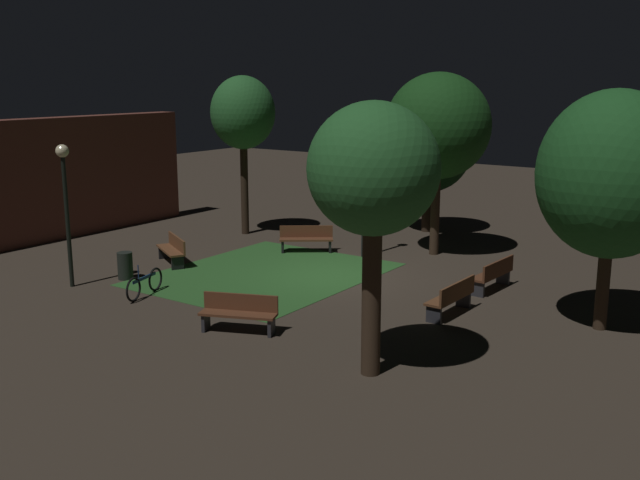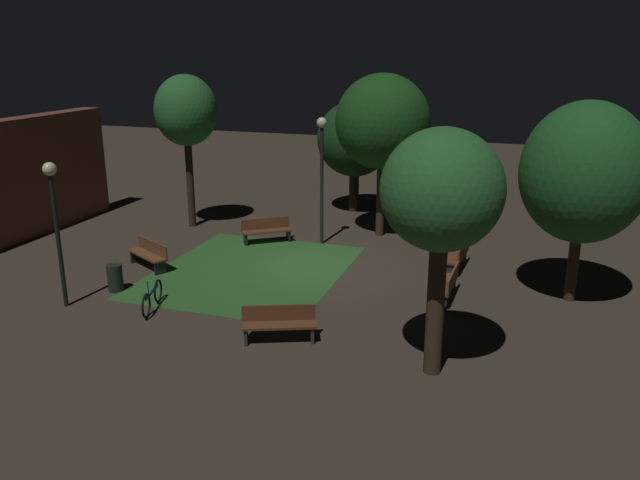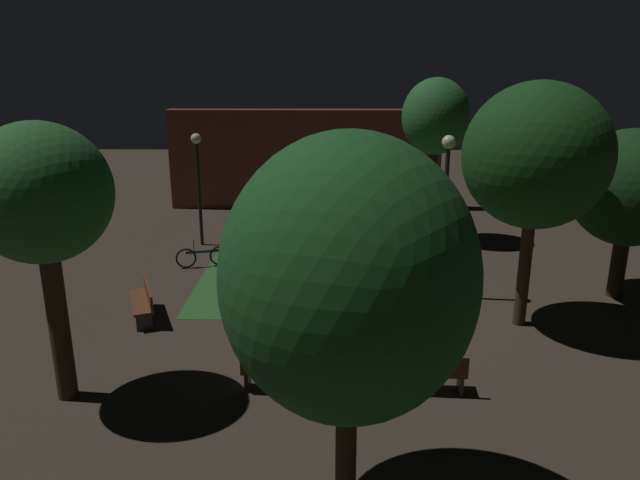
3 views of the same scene
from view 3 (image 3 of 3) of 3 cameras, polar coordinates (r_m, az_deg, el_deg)
The scene contains 17 objects.
ground_plane at distance 16.26m, azimuth 2.62°, elevation -6.16°, with size 60.00×60.00×0.00m, color #3D3328.
grass_lawn at distance 17.87m, azimuth -0.52°, elevation -3.97°, with size 7.01×5.75×0.01m, color #2D6028.
bench_path_side at distance 11.99m, azimuth -3.26°, elevation -12.43°, with size 1.81×0.53×0.88m.
bench_by_lamp at distance 12.10m, azimuth 9.75°, elevation -12.37°, with size 1.83×0.59×0.88m.
bench_back_row at distance 20.81m, azimuth -2.21°, elevation 0.42°, with size 1.30×1.81×0.88m.
bench_near_trees at distance 15.88m, azimuth -16.75°, elevation -5.59°, with size 1.12×1.85×0.88m.
bench_front_left at distance 18.58m, azimuth 9.02°, elevation -1.80°, with size 1.45×1.74×0.88m.
tree_back_right at distance 14.71m, azimuth 20.21°, elevation 7.59°, with size 3.42×3.42×5.98m.
tree_back_left at distance 21.50m, azimuth 11.14°, elevation 11.53°, with size 2.38×2.38×5.88m.
tree_tall_center at distance 17.92m, azimuth 27.83°, elevation 4.43°, with size 3.17×3.17×4.70m.
tree_right_canopy at distance 7.65m, azimuth 2.78°, elevation -3.80°, with size 3.38×3.38×5.57m.
tree_lawn_side at distance 11.64m, azimuth -25.42°, elevation 3.80°, with size 2.54×2.54×5.38m.
lamp_post_near_wall at distance 16.12m, azimuth 12.09°, elevation 4.77°, with size 0.36×0.36×4.53m.
lamp_post_plaza_east at distance 21.19m, azimuth -11.75°, elevation 6.75°, with size 0.36×0.36×4.01m.
trash_bin at distance 20.87m, azimuth -7.96°, elevation 0.09°, with size 0.44×0.44×0.80m, color black.
bicycle at distance 19.36m, azimuth -11.27°, elevation -1.58°, with size 1.69×0.52×0.93m.
building_wall_backdrop at distance 26.60m, azimuth -1.46°, elevation 7.81°, with size 12.05×0.80×4.39m, color brown.
Camera 3 is at (-0.51, -14.97, 6.32)m, focal length 33.03 mm.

